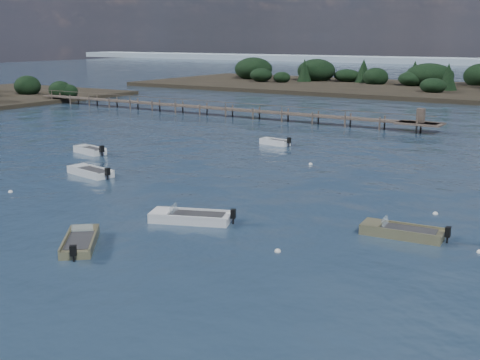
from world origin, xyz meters
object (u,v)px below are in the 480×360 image
Objects in this scene: dinghy_mid_white_a at (190,219)px; tender_far_grey at (90,152)px; tender_far_white at (275,143)px; jetty at (229,109)px; dinghy_mid_grey at (90,173)px; dinghy_mid_white_b at (401,233)px; dinghy_near_olive at (80,243)px.

dinghy_mid_white_a is 1.29× the size of tender_far_grey.
tender_far_white is 0.05× the size of jetty.
jetty is (-10.43, 35.27, 0.83)m from dinghy_mid_grey.
dinghy_mid_white_b is at bearing -3.46° from dinghy_mid_grey.
dinghy_near_olive is 31.97m from tender_far_white.
dinghy_near_olive is 0.91× the size of dinghy_mid_grey.
jetty is at bearing 120.78° from dinghy_mid_white_a.
jetty is (-35.48, 36.79, 0.83)m from dinghy_mid_white_b.
jetty reaches higher than tender_far_white.
tender_far_white is 22.44m from jetty.
tender_far_white is at bearing 47.24° from tender_far_grey.
tender_far_white is at bearing 108.48° from dinghy_mid_white_a.
tender_far_white is at bearing 132.94° from dinghy_mid_white_b.
tender_far_grey reaches higher than dinghy_near_olive.
tender_far_grey is (-18.28, 18.23, 0.03)m from dinghy_near_olive.
tender_far_grey is at bearing 135.07° from dinghy_near_olive.
tender_far_grey is (-6.65, 6.35, 0.02)m from dinghy_mid_grey.
jetty reaches higher than dinghy_mid_white_b.
tender_far_grey reaches higher than tender_far_white.
dinghy_mid_grey is 14.91m from dinghy_mid_white_a.
dinghy_mid_white_b reaches higher than dinghy_mid_grey.
dinghy_mid_white_a is 26.34m from tender_far_white.
tender_far_grey is 0.06× the size of jetty.
dinghy_near_olive is 6.76m from dinghy_mid_white_a.
dinghy_mid_white_a is 1.45× the size of tender_far_white.
dinghy_near_olive is 0.83× the size of dinghy_mid_white_a.
dinghy_mid_white_b is 1.20× the size of tender_far_grey.
dinghy_near_olive is 25.82m from tender_far_grey.
dinghy_mid_white_a is (2.22, 6.39, 0.01)m from dinghy_near_olive.
dinghy_mid_white_b reaches higher than tender_far_white.
tender_far_white is (5.51, 19.49, 0.01)m from dinghy_mid_grey.
dinghy_mid_grey is at bearing 176.54° from dinghy_mid_white_b.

